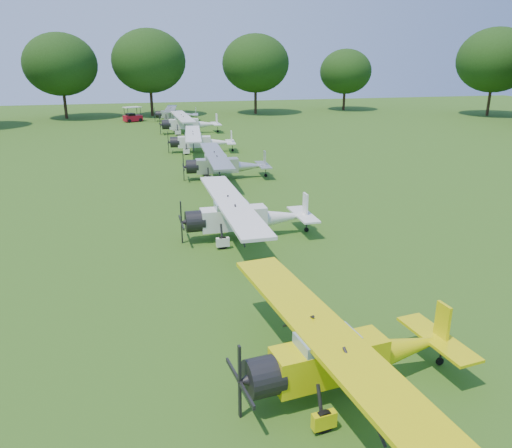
{
  "coord_description": "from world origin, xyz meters",
  "views": [
    {
      "loc": [
        -4.86,
        -23.78,
        9.11
      ],
      "look_at": [
        0.42,
        -1.79,
        1.4
      ],
      "focal_mm": 35.0,
      "sensor_mm": 36.0,
      "label": 1
    }
  ],
  "objects_px": {
    "aircraft_2": "(346,352)",
    "aircraft_7": "(175,113)",
    "aircraft_4": "(224,163)",
    "aircraft_6": "(188,122)",
    "golf_cart": "(132,117)",
    "aircraft_3": "(244,214)",
    "aircraft_5": "(199,140)"
  },
  "relations": [
    {
      "from": "aircraft_7",
      "to": "golf_cart",
      "type": "distance_m",
      "value": 6.0
    },
    {
      "from": "aircraft_4",
      "to": "aircraft_5",
      "type": "height_order",
      "value": "aircraft_4"
    },
    {
      "from": "aircraft_4",
      "to": "aircraft_6",
      "type": "distance_m",
      "value": 24.08
    },
    {
      "from": "aircraft_2",
      "to": "aircraft_3",
      "type": "relative_size",
      "value": 0.98
    },
    {
      "from": "aircraft_5",
      "to": "aircraft_7",
      "type": "xyz_separation_m",
      "value": [
        -0.32,
        24.85,
        -0.05
      ]
    },
    {
      "from": "aircraft_2",
      "to": "aircraft_4",
      "type": "relative_size",
      "value": 1.03
    },
    {
      "from": "golf_cart",
      "to": "aircraft_2",
      "type": "bearing_deg",
      "value": -108.89
    },
    {
      "from": "golf_cart",
      "to": "aircraft_3",
      "type": "bearing_deg",
      "value": -107.75
    },
    {
      "from": "aircraft_3",
      "to": "aircraft_4",
      "type": "relative_size",
      "value": 1.05
    },
    {
      "from": "aircraft_4",
      "to": "aircraft_2",
      "type": "bearing_deg",
      "value": -90.08
    },
    {
      "from": "aircraft_5",
      "to": "aircraft_7",
      "type": "bearing_deg",
      "value": 96.71
    },
    {
      "from": "aircraft_2",
      "to": "aircraft_5",
      "type": "xyz_separation_m",
      "value": [
        0.73,
        37.51,
        -0.06
      ]
    },
    {
      "from": "aircraft_2",
      "to": "aircraft_7",
      "type": "height_order",
      "value": "aircraft_2"
    },
    {
      "from": "aircraft_4",
      "to": "aircraft_6",
      "type": "xyz_separation_m",
      "value": [
        -0.12,
        24.08,
        0.12
      ]
    },
    {
      "from": "aircraft_6",
      "to": "aircraft_2",
      "type": "bearing_deg",
      "value": -92.97
    },
    {
      "from": "aircraft_2",
      "to": "golf_cart",
      "type": "xyz_separation_m",
      "value": [
        -5.54,
        62.96,
        -0.56
      ]
    },
    {
      "from": "aircraft_3",
      "to": "aircraft_7",
      "type": "relative_size",
      "value": 1.11
    },
    {
      "from": "aircraft_4",
      "to": "aircraft_7",
      "type": "xyz_separation_m",
      "value": [
        -0.71,
        36.33,
        -0.08
      ]
    },
    {
      "from": "aircraft_3",
      "to": "aircraft_2",
      "type": "bearing_deg",
      "value": -90.43
    },
    {
      "from": "aircraft_2",
      "to": "aircraft_4",
      "type": "distance_m",
      "value": 26.06
    },
    {
      "from": "aircraft_3",
      "to": "aircraft_6",
      "type": "height_order",
      "value": "aircraft_6"
    },
    {
      "from": "aircraft_4",
      "to": "aircraft_7",
      "type": "height_order",
      "value": "aircraft_4"
    },
    {
      "from": "aircraft_3",
      "to": "aircraft_5",
      "type": "height_order",
      "value": "aircraft_3"
    },
    {
      "from": "aircraft_3",
      "to": "aircraft_4",
      "type": "bearing_deg",
      "value": 83.47
    },
    {
      "from": "aircraft_4",
      "to": "aircraft_6",
      "type": "bearing_deg",
      "value": 92.67
    },
    {
      "from": "aircraft_2",
      "to": "aircraft_7",
      "type": "distance_m",
      "value": 62.37
    },
    {
      "from": "aircraft_5",
      "to": "aircraft_3",
      "type": "bearing_deg",
      "value": -86.05
    },
    {
      "from": "aircraft_2",
      "to": "aircraft_7",
      "type": "bearing_deg",
      "value": 82.23
    },
    {
      "from": "aircraft_4",
      "to": "golf_cart",
      "type": "distance_m",
      "value": 37.52
    },
    {
      "from": "aircraft_2",
      "to": "golf_cart",
      "type": "distance_m",
      "value": 63.21
    },
    {
      "from": "aircraft_4",
      "to": "golf_cart",
      "type": "bearing_deg",
      "value": 102.62
    },
    {
      "from": "aircraft_5",
      "to": "aircraft_7",
      "type": "height_order",
      "value": "aircraft_5"
    }
  ]
}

